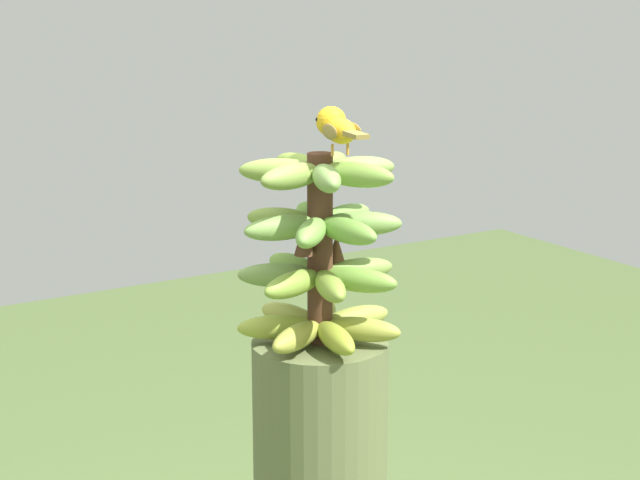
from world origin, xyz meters
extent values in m
cylinder|color=#4C2D1E|center=(0.00, 0.00, 1.23)|extent=(0.05, 0.05, 0.35)
ellipsoid|color=#919F2F|center=(-0.02, -0.08, 1.08)|extent=(0.07, 0.15, 0.04)
ellipsoid|color=#979B3B|center=(0.05, -0.06, 1.08)|extent=(0.13, 0.14, 0.04)
ellipsoid|color=#95A040|center=(0.08, 0.00, 1.08)|extent=(0.15, 0.05, 0.04)
ellipsoid|color=#939D39|center=(0.05, 0.06, 1.08)|extent=(0.12, 0.14, 0.04)
ellipsoid|color=#9B9F40|center=(-0.02, 0.07, 1.08)|extent=(0.08, 0.15, 0.04)
ellipsoid|color=#90A336|center=(-0.07, 0.03, 1.08)|extent=(0.15, 0.10, 0.04)
ellipsoid|color=olive|center=(-0.07, -0.04, 1.08)|extent=(0.15, 0.11, 0.04)
ellipsoid|color=olive|center=(0.07, -0.01, 1.18)|extent=(0.15, 0.06, 0.04)
ellipsoid|color=#7B9B45|center=(0.05, 0.05, 1.18)|extent=(0.13, 0.13, 0.04)
ellipsoid|color=olive|center=(-0.01, 0.07, 1.18)|extent=(0.06, 0.15, 0.04)
ellipsoid|color=olive|center=(-0.06, 0.04, 1.18)|extent=(0.15, 0.11, 0.04)
ellipsoid|color=olive|center=(-0.07, -0.03, 1.18)|extent=(0.15, 0.09, 0.04)
ellipsoid|color=olive|center=(-0.02, -0.07, 1.18)|extent=(0.09, 0.15, 0.04)
ellipsoid|color=#75A23F|center=(0.04, -0.06, 1.18)|extent=(0.12, 0.15, 0.04)
ellipsoid|color=olive|center=(-0.04, 0.06, 1.27)|extent=(0.12, 0.15, 0.04)
ellipsoid|color=#749A4A|center=(-0.07, 0.01, 1.27)|extent=(0.15, 0.06, 0.04)
ellipsoid|color=#709E44|center=(-0.05, -0.05, 1.27)|extent=(0.13, 0.14, 0.04)
ellipsoid|color=#6D9C40|center=(0.01, -0.07, 1.27)|extent=(0.06, 0.15, 0.04)
ellipsoid|color=#739849|center=(0.06, -0.04, 1.27)|extent=(0.15, 0.11, 0.04)
ellipsoid|color=#6FA045|center=(0.07, 0.03, 1.27)|extent=(0.15, 0.09, 0.04)
ellipsoid|color=#70A13D|center=(0.02, 0.07, 1.27)|extent=(0.09, 0.15, 0.04)
ellipsoid|color=olive|center=(0.03, -0.06, 1.37)|extent=(0.11, 0.15, 0.04)
ellipsoid|color=#7B9948|center=(0.07, -0.01, 1.37)|extent=(0.15, 0.07, 0.04)
ellipsoid|color=olive|center=(0.05, 0.05, 1.37)|extent=(0.14, 0.13, 0.04)
ellipsoid|color=olive|center=(0.00, 0.07, 1.37)|extent=(0.05, 0.15, 0.04)
ellipsoid|color=olive|center=(-0.06, 0.04, 1.37)|extent=(0.14, 0.12, 0.04)
ellipsoid|color=olive|center=(-0.07, -0.02, 1.37)|extent=(0.15, 0.08, 0.04)
ellipsoid|color=#73994B|center=(-0.03, -0.06, 1.37)|extent=(0.10, 0.15, 0.04)
cone|color=brown|center=(0.04, 0.01, 1.22)|extent=(0.04, 0.04, 0.06)
cone|color=#4C2D1E|center=(-0.04, -0.01, 1.25)|extent=(0.04, 0.04, 0.06)
cylinder|color=#C68933|center=(0.03, -0.04, 1.41)|extent=(0.00, 0.01, 0.02)
cylinder|color=#C68933|center=(0.00, -0.04, 1.41)|extent=(0.01, 0.01, 0.02)
ellipsoid|color=gold|center=(0.02, -0.04, 1.44)|extent=(0.06, 0.10, 0.04)
ellipsoid|color=olive|center=(0.04, -0.05, 1.44)|extent=(0.02, 0.07, 0.03)
ellipsoid|color=olive|center=(-0.01, -0.04, 1.44)|extent=(0.02, 0.07, 0.03)
cube|color=olive|center=(0.00, -0.11, 1.44)|extent=(0.04, 0.06, 0.01)
sphere|color=gold|center=(0.02, 0.00, 1.45)|extent=(0.05, 0.05, 0.05)
sphere|color=black|center=(0.00, 0.01, 1.46)|extent=(0.01, 0.01, 0.01)
cone|color=orange|center=(0.03, 0.03, 1.45)|extent=(0.02, 0.03, 0.02)
camera|label=1|loc=(-0.97, -1.55, 1.68)|focal=59.60mm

